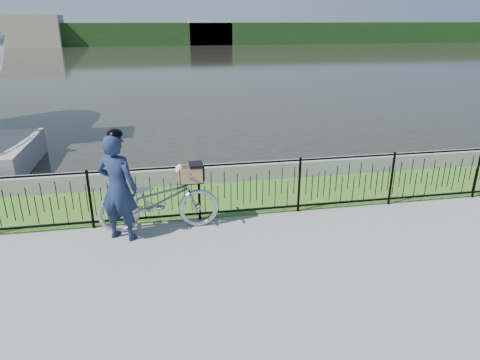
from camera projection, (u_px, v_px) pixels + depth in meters
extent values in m
plane|color=gray|center=(270.00, 256.00, 7.08)|extent=(120.00, 120.00, 0.00)
cube|color=#3C6C22|center=(241.00, 196.00, 9.47)|extent=(60.00, 2.00, 0.01)
plane|color=black|center=(177.00, 63.00, 37.40)|extent=(120.00, 120.00, 0.00)
cube|color=gray|center=(233.00, 172.00, 10.32)|extent=(60.00, 0.30, 0.40)
cube|color=#1E3D17|center=(167.00, 34.00, 61.67)|extent=(120.00, 6.00, 3.00)
cube|color=#A39683|center=(30.00, 31.00, 56.57)|extent=(8.00, 4.00, 4.00)
cube|color=#A39683|center=(210.00, 33.00, 61.28)|extent=(6.00, 3.00, 3.20)
imported|color=#A6ACB2|center=(158.00, 200.00, 7.81)|extent=(2.20, 0.77, 1.16)
cube|color=black|center=(191.00, 182.00, 7.80)|extent=(0.38, 0.18, 0.02)
cube|color=#966D45|center=(191.00, 182.00, 7.80)|extent=(0.43, 0.29, 0.01)
cube|color=#966D45|center=(190.00, 172.00, 7.87)|extent=(0.43, 0.02, 0.29)
cube|color=#966D45|center=(192.00, 177.00, 7.62)|extent=(0.43, 0.02, 0.29)
cube|color=#966D45|center=(202.00, 174.00, 7.79)|extent=(0.01, 0.29, 0.29)
cube|color=#966D45|center=(179.00, 175.00, 7.71)|extent=(0.02, 0.29, 0.29)
cube|color=black|center=(196.00, 165.00, 7.70)|extent=(0.24, 0.30, 0.06)
cube|color=black|center=(203.00, 172.00, 7.78)|extent=(0.02, 0.30, 0.24)
ellipsoid|color=silver|center=(190.00, 175.00, 7.75)|extent=(0.31, 0.22, 0.20)
sphere|color=silver|center=(180.00, 169.00, 7.65)|extent=(0.15, 0.15, 0.15)
sphere|color=silver|center=(177.00, 171.00, 7.64)|extent=(0.07, 0.07, 0.07)
sphere|color=black|center=(176.00, 171.00, 7.62)|extent=(0.02, 0.02, 0.02)
cone|color=#97603E|center=(180.00, 164.00, 7.69)|extent=(0.06, 0.08, 0.08)
cone|color=#97603E|center=(181.00, 166.00, 7.60)|extent=(0.06, 0.08, 0.08)
imported|color=#16213E|center=(118.00, 188.00, 7.35)|extent=(0.83, 0.71, 1.92)
ellipsoid|color=black|center=(112.00, 135.00, 7.01)|extent=(0.26, 0.29, 0.18)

